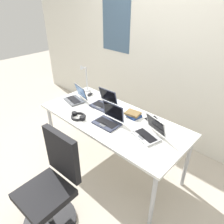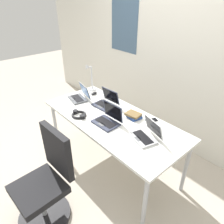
{
  "view_description": "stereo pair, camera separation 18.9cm",
  "coord_description": "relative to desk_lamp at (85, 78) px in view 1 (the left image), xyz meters",
  "views": [
    {
      "loc": [
        1.42,
        -1.5,
        2.03
      ],
      "look_at": [
        0.0,
        0.0,
        0.82
      ],
      "focal_mm": 33.39,
      "sensor_mm": 36.0,
      "label": 1
    },
    {
      "loc": [
        1.55,
        -1.36,
        2.03
      ],
      "look_at": [
        0.0,
        0.0,
        0.82
      ],
      "focal_mm": 33.39,
      "sensor_mm": 36.0,
      "label": 2
    }
  ],
  "objects": [
    {
      "name": "ground_plane",
      "position": [
        0.8,
        -0.28,
        -0.94
      ],
      "size": [
        12.0,
        12.0,
        0.0
      ],
      "primitive_type": "plane",
      "color": "#B7AD9E"
    },
    {
      "name": "laptop_by_keyboard",
      "position": [
        0.52,
        -0.13,
        -0.15
      ],
      "size": [
        0.29,
        0.26,
        0.21
      ],
      "color": "#33384C",
      "rests_on": "desk"
    },
    {
      "name": "desk",
      "position": [
        0.8,
        -0.28,
        -0.25
      ],
      "size": [
        1.8,
        0.8,
        0.74
      ],
      "color": "white",
      "rests_on": "ground_plane"
    },
    {
      "name": "cell_phone",
      "position": [
        1.14,
        0.02,
        -0.19
      ],
      "size": [
        0.11,
        0.15,
        0.01
      ],
      "primitive_type": "cube",
      "rotation": [
        0.0,
        0.0,
        -0.42
      ],
      "color": "black",
      "rests_on": "desk"
    },
    {
      "name": "office_chair",
      "position": [
        0.9,
        -1.21,
        -0.54
      ],
      "size": [
        0.52,
        0.55,
        0.97
      ],
      "color": "black",
      "rests_on": "ground_plane"
    },
    {
      "name": "wall_back",
      "position": [
        0.8,
        0.82,
        0.36
      ],
      "size": [
        6.0,
        0.13,
        2.6
      ],
      "color": "silver",
      "rests_on": "ground_plane"
    },
    {
      "name": "laptop_front_left",
      "position": [
        0.14,
        -0.29,
        -0.16
      ],
      "size": [
        0.31,
        0.28,
        0.2
      ],
      "color": "#515459",
      "rests_on": "desk"
    },
    {
      "name": "desk_lamp",
      "position": [
        0.0,
        0.0,
        0.0
      ],
      "size": [
        0.12,
        0.18,
        0.4
      ],
      "color": "silver",
      "rests_on": "desk"
    },
    {
      "name": "laptop_center",
      "position": [
        1.31,
        -0.27,
        -0.16
      ],
      "size": [
        0.33,
        0.31,
        0.2
      ],
      "color": "#B7BABC",
      "rests_on": "desk"
    },
    {
      "name": "headphones",
      "position": [
        0.5,
        -0.54,
        -0.18
      ],
      "size": [
        0.21,
        0.18,
        0.04
      ],
      "color": "black",
      "rests_on": "desk"
    },
    {
      "name": "laptop_mid_desk",
      "position": [
        0.85,
        -0.38,
        -0.15
      ],
      "size": [
        0.3,
        0.24,
        0.22
      ],
      "color": "#33384C",
      "rests_on": "desk"
    },
    {
      "name": "book_stack",
      "position": [
        0.96,
        -0.08,
        -0.17
      ],
      "size": [
        0.19,
        0.16,
        0.06
      ],
      "color": "navy",
      "rests_on": "desk"
    },
    {
      "name": "computer_mouse",
      "position": [
        0.15,
        -0.05,
        -0.18
      ],
      "size": [
        0.07,
        0.1,
        0.03
      ],
      "primitive_type": "ellipsoid",
      "rotation": [
        0.0,
        0.0,
        0.1
      ],
      "color": "black",
      "rests_on": "desk"
    }
  ]
}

